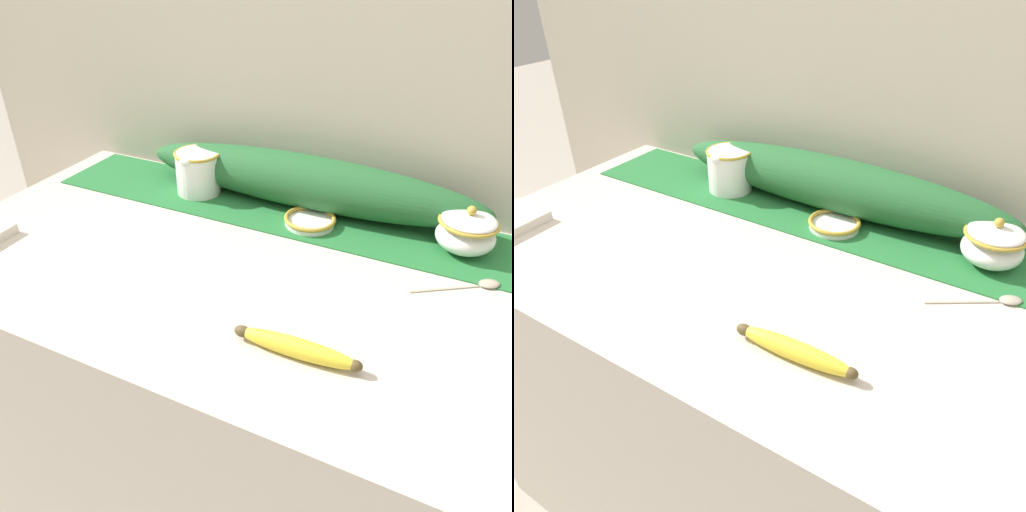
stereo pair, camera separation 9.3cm
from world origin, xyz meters
The scene contains 10 objects.
ground_plane centered at (0.00, 0.00, 0.00)m, with size 12.00×12.00×0.00m, color #B2A899.
countertop centered at (0.00, 0.00, 0.45)m, with size 1.42×0.74×0.91m, color beige.
back_wall centered at (0.00, 0.39, 1.20)m, with size 2.22×0.04×2.40m, color #B7AD99.
table_runner centered at (0.00, 0.25, 0.91)m, with size 1.31×0.23×0.00m, color #236B33.
cream_pitcher centered at (-0.28, 0.25, 0.97)m, with size 0.12×0.14×0.11m.
sugar_bowl centered at (0.39, 0.25, 0.96)m, with size 0.12×0.12×0.11m.
small_dish centered at (0.05, 0.21, 0.92)m, with size 0.12×0.12×0.02m.
banana centered at (0.18, -0.21, 0.93)m, with size 0.22×0.04×0.03m.
spoon centered at (0.44, 0.13, 0.91)m, with size 0.16×0.12×0.01m.
poinsettia_garland centered at (0.00, 0.30, 0.98)m, with size 0.88×0.14×0.13m.
Camera 1 is at (0.38, -0.77, 1.49)m, focal length 35.00 mm.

